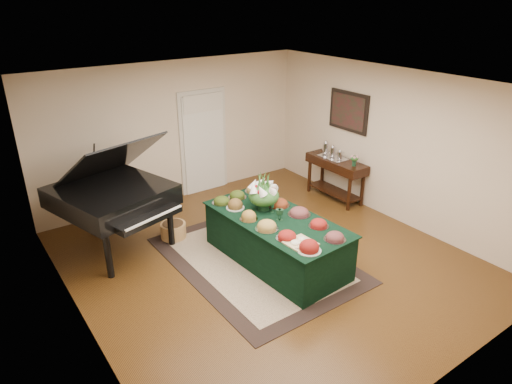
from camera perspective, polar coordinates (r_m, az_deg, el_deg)
ground at (r=7.20m, az=1.40°, el=-8.46°), size 6.00×6.00×0.00m
area_rug at (r=7.19m, az=-0.05°, el=-8.43°), size 2.26×3.16×0.01m
kitchen_doorway at (r=9.35m, az=-6.56°, el=6.10°), size 1.05×0.07×2.10m
buffet_table at (r=6.99m, az=2.51°, el=-5.96°), size 1.24×2.40×0.74m
food_platters at (r=6.85m, az=2.05°, el=-2.67°), size 1.06×2.30×0.12m
cutting_board at (r=6.16m, az=5.51°, el=-6.17°), size 0.39×0.39×0.10m
green_goblets at (r=6.79m, az=2.65°, el=-2.52°), size 0.16×0.36×0.18m
floral_centerpiece at (r=6.96m, az=0.98°, el=-0.02°), size 0.49×0.49×0.49m
grand_piano at (r=7.46m, az=-17.49°, el=-0.32°), size 1.90×2.12×1.84m
wicker_basket at (r=7.86m, az=-10.29°, el=-4.78°), size 0.43×0.43×0.27m
mahogany_sideboard at (r=9.14m, az=9.97°, el=2.94°), size 0.45×1.32×0.83m
tea_service at (r=9.13m, az=9.48°, el=4.99°), size 0.34×0.58×0.30m
pink_bouquet at (r=8.73m, az=12.21°, el=4.09°), size 0.17×0.17×0.22m
wall_painting at (r=8.96m, az=11.49°, el=9.85°), size 0.05×0.95×0.75m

